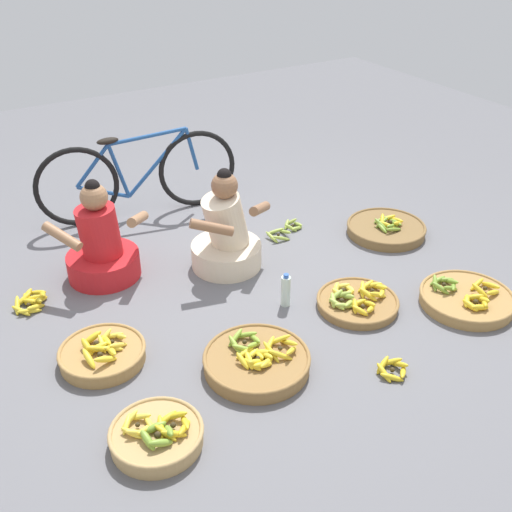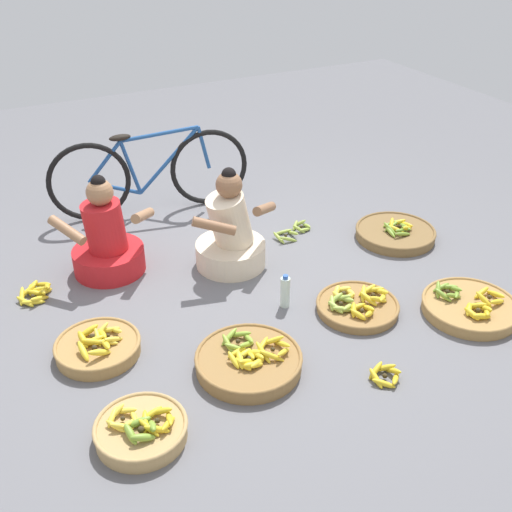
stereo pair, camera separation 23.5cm
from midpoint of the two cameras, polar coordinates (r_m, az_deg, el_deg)
ground_plane at (r=4.41m, az=-2.86°, el=-2.78°), size 10.00×10.00×0.00m
vendor_woman_front at (r=4.53m, az=-4.24°, el=1.78°), size 0.72×0.52×0.78m
vendor_woman_behind at (r=4.56m, az=-15.49°, el=0.78°), size 0.76×0.52×0.76m
bicycle_leaning at (r=5.33m, az=-12.02°, el=7.19°), size 1.69×0.31×0.73m
banana_basket_back_left at (r=4.21m, az=7.72°, el=-4.18°), size 0.55×0.55×0.14m
banana_basket_mid_right at (r=3.68m, az=-1.78°, el=-9.63°), size 0.64×0.64×0.17m
banana_basket_front_left at (r=3.87m, az=-15.68°, el=-8.66°), size 0.52×0.52×0.17m
banana_basket_near_vendor at (r=5.13m, az=10.62°, el=2.50°), size 0.64×0.64×0.15m
banana_basket_back_center at (r=3.32m, az=-11.22°, el=-15.91°), size 0.49×0.49×0.16m
banana_basket_front_center at (r=4.39m, az=17.39°, el=-3.75°), size 0.63×0.63×0.15m
loose_bananas_back_right at (r=3.72m, az=10.61°, el=-10.21°), size 0.21×0.21×0.09m
loose_bananas_mid_left at (r=4.51m, az=-21.41°, el=-3.91°), size 0.27×0.29×0.10m
loose_bananas_near_bicycle at (r=5.07m, az=1.43°, el=2.40°), size 0.36×0.26×0.08m
water_bottle at (r=4.15m, az=1.13°, el=-3.24°), size 0.07×0.07×0.24m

